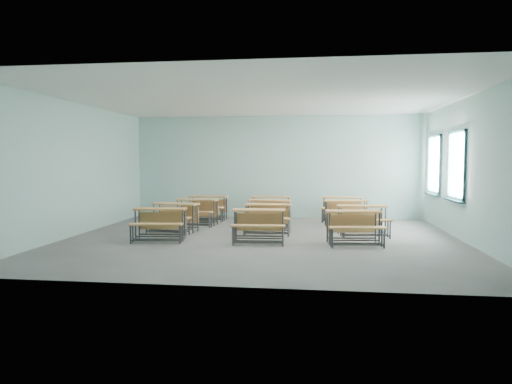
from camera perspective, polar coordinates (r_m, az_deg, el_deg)
room at (r=10.41m, az=1.21°, el=2.83°), size 9.04×8.04×3.24m
desk_unit_r0c0 at (r=10.52m, az=-11.97°, el=-3.32°), size 1.24×0.91×0.73m
desk_unit_r0c1 at (r=10.05m, az=0.36°, el=-3.57°), size 1.21×0.85×0.73m
desk_unit_r0c2 at (r=10.02m, az=12.16°, el=-3.68°), size 1.25×0.91×0.73m
desk_unit_r1c0 at (r=11.67m, az=-10.21°, el=-2.58°), size 1.26×0.93×0.73m
desk_unit_r1c1 at (r=11.27m, az=1.50°, el=-2.75°), size 1.16×0.78×0.73m
desk_unit_r1c2 at (r=11.24m, az=13.20°, el=-2.87°), size 1.25×0.92×0.73m
desk_unit_r2c0 at (r=12.77m, az=-7.49°, el=-1.98°), size 1.22×0.88×0.73m
desk_unit_r2c1 at (r=12.45m, az=1.57°, el=-2.11°), size 1.22×0.87×0.73m
desk_unit_r2c2 at (r=12.55m, az=11.24°, el=-2.14°), size 1.22×0.87×0.73m
desk_unit_r3c0 at (r=13.89m, az=-6.09°, el=-1.49°), size 1.18×0.81×0.73m
desk_unit_r3c1 at (r=13.74m, az=1.84°, el=-1.53°), size 1.16×0.78×0.73m
desk_unit_r3c2 at (r=13.70m, az=10.69°, el=-1.62°), size 1.24×0.91×0.73m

